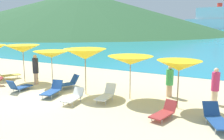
{
  "coord_description": "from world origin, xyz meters",
  "views": [
    {
      "loc": [
        8.85,
        -8.62,
        3.64
      ],
      "look_at": [
        2.42,
        2.91,
        1.2
      ],
      "focal_mm": 39.49,
      "sensor_mm": 36.0,
      "label": 1
    }
  ],
  "objects_px": {
    "lounge_chair_2": "(164,112)",
    "beachgoer_0": "(36,69)",
    "umbrella_4": "(85,54)",
    "beachgoer_2": "(215,85)",
    "umbrella_5": "(130,60)",
    "umbrella_3": "(51,54)",
    "lounge_chair_7": "(74,97)",
    "umbrella_2": "(23,49)",
    "umbrella_6": "(179,66)",
    "lounge_chair_9": "(106,94)",
    "lounge_chair_5": "(7,75)",
    "lounge_chair_10": "(68,83)",
    "lounge_chair_4": "(52,90)",
    "lounge_chair_8": "(216,118)",
    "beachgoer_1": "(170,81)",
    "lounge_chair_0": "(19,86)"
  },
  "relations": [
    {
      "from": "umbrella_6",
      "to": "beachgoer_1",
      "type": "distance_m",
      "value": 2.05
    },
    {
      "from": "umbrella_5",
      "to": "lounge_chair_2",
      "type": "height_order",
      "value": "umbrella_5"
    },
    {
      "from": "umbrella_2",
      "to": "beachgoer_0",
      "type": "distance_m",
      "value": 1.7
    },
    {
      "from": "umbrella_3",
      "to": "lounge_chair_7",
      "type": "xyz_separation_m",
      "value": [
        3.25,
        -2.12,
        -1.61
      ]
    },
    {
      "from": "umbrella_2",
      "to": "lounge_chair_7",
      "type": "relative_size",
      "value": 1.66
    },
    {
      "from": "umbrella_4",
      "to": "umbrella_5",
      "type": "xyz_separation_m",
      "value": [
        2.42,
        0.35,
        -0.2
      ]
    },
    {
      "from": "umbrella_5",
      "to": "beachgoer_2",
      "type": "xyz_separation_m",
      "value": [
        3.77,
        1.12,
        -1.03
      ]
    },
    {
      "from": "lounge_chair_5",
      "to": "lounge_chair_10",
      "type": "bearing_deg",
      "value": -153.74
    },
    {
      "from": "umbrella_6",
      "to": "lounge_chair_10",
      "type": "distance_m",
      "value": 6.6
    },
    {
      "from": "umbrella_4",
      "to": "lounge_chair_5",
      "type": "relative_size",
      "value": 1.5
    },
    {
      "from": "umbrella_3",
      "to": "beachgoer_0",
      "type": "distance_m",
      "value": 1.42
    },
    {
      "from": "beachgoer_2",
      "to": "lounge_chair_10",
      "type": "bearing_deg",
      "value": 163.94
    },
    {
      "from": "beachgoer_1",
      "to": "lounge_chair_4",
      "type": "bearing_deg",
      "value": 62.64
    },
    {
      "from": "beachgoer_0",
      "to": "beachgoer_2",
      "type": "relative_size",
      "value": 1.07
    },
    {
      "from": "umbrella_6",
      "to": "lounge_chair_9",
      "type": "bearing_deg",
      "value": -169.09
    },
    {
      "from": "umbrella_3",
      "to": "lounge_chair_2",
      "type": "distance_m",
      "value": 8.02
    },
    {
      "from": "umbrella_4",
      "to": "beachgoer_2",
      "type": "distance_m",
      "value": 6.47
    },
    {
      "from": "umbrella_3",
      "to": "umbrella_6",
      "type": "height_order",
      "value": "umbrella_6"
    },
    {
      "from": "umbrella_5",
      "to": "beachgoer_2",
      "type": "relative_size",
      "value": 1.31
    },
    {
      "from": "umbrella_3",
      "to": "lounge_chair_8",
      "type": "relative_size",
      "value": 1.33
    },
    {
      "from": "lounge_chair_2",
      "to": "lounge_chair_10",
      "type": "distance_m",
      "value": 6.51
    },
    {
      "from": "umbrella_5",
      "to": "lounge_chair_4",
      "type": "height_order",
      "value": "umbrella_5"
    },
    {
      "from": "lounge_chair_7",
      "to": "beachgoer_2",
      "type": "height_order",
      "value": "beachgoer_2"
    },
    {
      "from": "umbrella_3",
      "to": "lounge_chair_10",
      "type": "distance_m",
      "value": 2.06
    },
    {
      "from": "umbrella_4",
      "to": "lounge_chair_5",
      "type": "height_order",
      "value": "umbrella_4"
    },
    {
      "from": "lounge_chair_10",
      "to": "lounge_chair_2",
      "type": "bearing_deg",
      "value": 6.84
    },
    {
      "from": "lounge_chair_9",
      "to": "lounge_chair_5",
      "type": "bearing_deg",
      "value": 168.14
    },
    {
      "from": "lounge_chair_8",
      "to": "beachgoer_1",
      "type": "xyz_separation_m",
      "value": [
        -2.57,
        2.89,
        0.52
      ]
    },
    {
      "from": "umbrella_3",
      "to": "umbrella_6",
      "type": "relative_size",
      "value": 1.09
    },
    {
      "from": "umbrella_2",
      "to": "lounge_chair_2",
      "type": "distance_m",
      "value": 10.2
    },
    {
      "from": "beachgoer_0",
      "to": "umbrella_5",
      "type": "bearing_deg",
      "value": -28.78
    },
    {
      "from": "beachgoer_2",
      "to": "beachgoer_1",
      "type": "bearing_deg",
      "value": 150.94
    },
    {
      "from": "lounge_chair_2",
      "to": "lounge_chair_0",
      "type": "bearing_deg",
      "value": -167.55
    },
    {
      "from": "lounge_chair_2",
      "to": "lounge_chair_7",
      "type": "height_order",
      "value": "lounge_chair_2"
    },
    {
      "from": "beachgoer_1",
      "to": "beachgoer_2",
      "type": "xyz_separation_m",
      "value": [
        2.18,
        -0.22,
        0.06
      ]
    },
    {
      "from": "lounge_chair_2",
      "to": "beachgoer_0",
      "type": "relative_size",
      "value": 0.79
    },
    {
      "from": "lounge_chair_9",
      "to": "beachgoer_0",
      "type": "distance_m",
      "value": 5.6
    },
    {
      "from": "umbrella_2",
      "to": "lounge_chair_0",
      "type": "xyz_separation_m",
      "value": [
        1.62,
        -1.82,
        -1.86
      ]
    },
    {
      "from": "umbrella_4",
      "to": "umbrella_5",
      "type": "distance_m",
      "value": 2.45
    },
    {
      "from": "lounge_chair_4",
      "to": "lounge_chair_8",
      "type": "distance_m",
      "value": 7.9
    },
    {
      "from": "umbrella_2",
      "to": "umbrella_3",
      "type": "relative_size",
      "value": 1.02
    },
    {
      "from": "umbrella_3",
      "to": "umbrella_2",
      "type": "bearing_deg",
      "value": -176.26
    },
    {
      "from": "lounge_chair_4",
      "to": "lounge_chair_10",
      "type": "bearing_deg",
      "value": 85.81
    },
    {
      "from": "lounge_chair_5",
      "to": "umbrella_2",
      "type": "bearing_deg",
      "value": -150.63
    },
    {
      "from": "lounge_chair_0",
      "to": "lounge_chair_5",
      "type": "xyz_separation_m",
      "value": [
        -3.14,
        1.71,
        0.04
      ]
    },
    {
      "from": "umbrella_5",
      "to": "beachgoer_0",
      "type": "distance_m",
      "value": 6.44
    },
    {
      "from": "umbrella_2",
      "to": "umbrella_3",
      "type": "xyz_separation_m",
      "value": [
        2.26,
        0.15,
        -0.24
      ]
    },
    {
      "from": "umbrella_2",
      "to": "beachgoer_2",
      "type": "relative_size",
      "value": 1.38
    },
    {
      "from": "umbrella_3",
      "to": "umbrella_5",
      "type": "relative_size",
      "value": 1.03
    },
    {
      "from": "lounge_chair_7",
      "to": "beachgoer_0",
      "type": "xyz_separation_m",
      "value": [
        -4.28,
        1.78,
        0.7
      ]
    }
  ]
}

